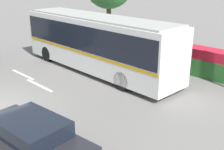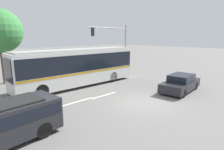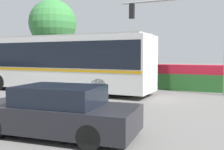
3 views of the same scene
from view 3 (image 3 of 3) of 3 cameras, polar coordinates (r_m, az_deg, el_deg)
name	(u,v)px [view 3 (image 3 of 3)]	position (r m, az deg, el deg)	size (l,w,h in m)	color
city_bus	(60,60)	(16.03, -11.22, 3.14)	(11.36, 2.79, 3.31)	silver
sedan_foreground	(57,112)	(7.36, -11.75, -7.84)	(4.56, 2.18, 1.36)	black
traffic_light_pole	(193,24)	(15.74, 17.07, 10.42)	(6.10, 0.24, 5.82)	gray
flowering_hedge	(156,77)	(17.51, 9.48, -0.35)	(9.64, 1.16, 1.59)	#286028
street_tree_left	(53,24)	(23.36, -12.71, 10.81)	(3.99, 3.99, 6.90)	brown
lane_stripe_near	(8,101)	(13.46, -21.57, -5.29)	(2.40, 0.16, 0.01)	silver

